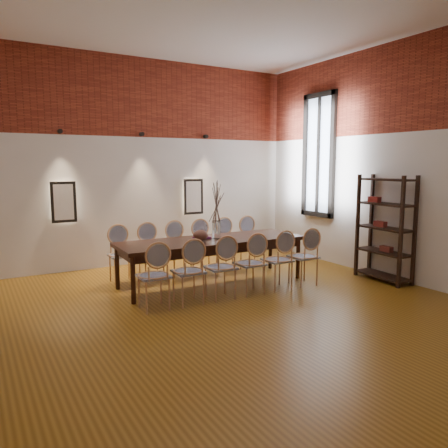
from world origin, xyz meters
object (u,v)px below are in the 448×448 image
chair_near_b (188,271)px  chair_near_f (303,257)px  chair_near_a (154,276)px  chair_near_c (220,267)px  chair_far_c (179,249)px  vase (217,230)px  chair_far_f (252,242)px  chair_far_b (151,252)px  book (202,238)px  chair_far_a (122,255)px  chair_near_d (250,263)px  bowl (201,235)px  chair_far_e (229,244)px  chair_far_d (205,247)px  dining_table (212,261)px  shelving_rack (385,228)px  chair_near_e (278,260)px

chair_near_b → chair_near_f: size_ratio=1.00×
chair_near_a → chair_near_c: same height
chair_far_c → vase: vase is taller
chair_near_b → chair_far_f: size_ratio=1.00×
chair_far_b → chair_near_a: bearing=71.6°
chair_far_f → book: (-1.43, -0.61, 0.30)m
vase → book: vase is taller
vase → chair_far_a: bearing=149.0°
chair_far_a → vase: bearing=150.6°
vase → book: (-0.20, 0.14, -0.14)m
chair_near_d → bowl: bearing=123.6°
chair_near_f → chair_far_e: (-0.47, 1.57, 0.00)m
chair_near_b → chair_far_d: same height
dining_table → chair_far_f: bearing=31.1°
book → dining_table: bearing=-49.2°
chair_far_c → bowl: bearing=92.2°
chair_far_a → book: size_ratio=3.62×
dining_table → vase: bearing=0.0°
chair_far_b → vase: 1.24m
chair_far_f → bowl: 1.77m
chair_far_b → chair_far_d: (1.03, -0.03, 0.00)m
chair_near_a → book: size_ratio=3.62×
chair_near_a → chair_near_b: 0.52m
chair_far_d → chair_far_b: bearing=0.0°
chair_far_a → bowl: (1.04, -0.86, 0.37)m
dining_table → chair_far_b: 1.10m
chair_far_c → chair_far_d: 0.52m
chair_near_d → chair_far_c: same height
chair_near_a → book: 1.51m
chair_near_a → chair_far_f: (2.63, 1.48, 0.00)m
chair_far_d → shelving_rack: size_ratio=0.52×
chair_far_f → dining_table: bearing=31.1°
chair_far_b → chair_far_e: bearing=-180.0°
chair_near_d → chair_far_a: size_ratio=1.00×
chair_near_c → chair_far_b: bearing=108.4°
chair_far_a → chair_near_e: bearing=143.0°
chair_far_c → chair_far_d: (0.52, -0.01, 0.00)m
chair_far_b → chair_far_e: size_ratio=1.00×
chair_far_a → chair_near_c: bearing=123.6°
chair_far_b → chair_far_d: bearing=-180.0°
book → chair_far_a: bearing=149.4°
chair_near_b → chair_far_f: 2.59m
chair_near_b → chair_near_c: size_ratio=1.00×
chair_near_c → chair_far_b: (-0.47, 1.57, 0.00)m
chair_far_f → book: 1.58m
chair_near_e → chair_near_f: same height
chair_near_c → chair_far_f: same height
chair_far_b → vase: size_ratio=3.13×
chair_far_a → vase: vase is taller
chair_far_f → vase: vase is taller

